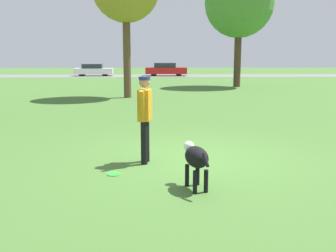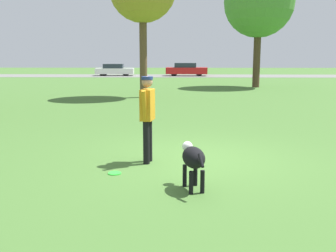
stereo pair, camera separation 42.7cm
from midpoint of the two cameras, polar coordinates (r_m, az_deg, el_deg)
ground_plane at (r=8.29m, az=5.45°, el=-4.82°), size 120.00×120.00×0.00m
far_road_strip at (r=41.32m, az=2.27°, el=7.28°), size 120.00×6.00×0.01m
person at (r=7.81m, az=-1.44°, el=2.01°), size 0.29×0.67×1.74m
dog at (r=6.36m, az=5.57°, el=-4.73°), size 0.48×0.95×0.72m
frisbee at (r=7.31m, az=-6.09°, el=-6.84°), size 0.24×0.24×0.02m
tree_far_right at (r=27.58m, az=13.52°, el=17.04°), size 4.58×4.58×7.86m
parked_car_white at (r=41.93m, az=-7.48°, el=8.08°), size 4.01×1.91×1.24m
parked_car_red at (r=41.26m, az=2.98°, el=8.19°), size 4.32×1.94×1.35m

